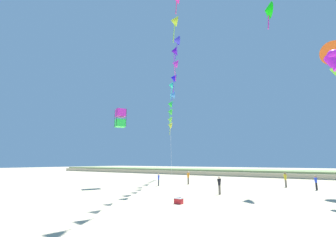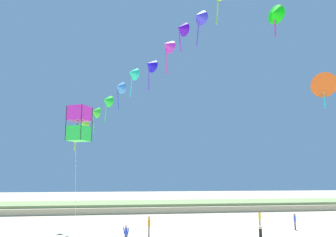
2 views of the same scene
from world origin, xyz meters
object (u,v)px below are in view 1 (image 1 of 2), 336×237
Objects in this scene: large_kite_low_lead at (120,118)px; large_kite_outer_drift at (334,62)px; large_kite_mid_trail at (268,11)px; large_kite_high_solo at (335,52)px; beach_cooler at (179,201)px; person_far_left at (219,184)px; person_mid_center at (159,179)px; person_far_right at (316,182)px; person_near_right at (285,179)px; person_near_left at (188,177)px.

large_kite_outer_drift reaches higher than large_kite_low_lead.
large_kite_low_lead is at bearing -160.84° from large_kite_mid_trail.
large_kite_low_lead is 25.03m from large_kite_high_solo.
large_kite_outer_drift is 4.05× the size of beach_cooler.
person_mid_center is at bearing 161.33° from person_far_left.
large_kite_mid_trail is at bearing -129.54° from person_far_right.
person_far_right is 12.75m from large_kite_outer_drift.
large_kite_outer_drift is (9.84, 1.48, 10.17)m from person_far_left.
person_near_right is at bearing 26.98° from person_mid_center.
person_near_right is 1.06× the size of person_far_left.
person_near_right is 16.87m from beach_cooler.
person_near_left is at bearing 135.19° from person_far_left.
person_near_left reaches higher than person_far_right.
person_near_right is 0.74× the size of large_kite_outer_drift.
large_kite_low_lead reaches higher than person_far_left.
person_far_left is at bearing -171.47° from large_kite_outer_drift.
person_mid_center is 24.09m from large_kite_mid_trail.
person_near_left is 1.14× the size of person_mid_center.
person_mid_center is at bearing -153.02° from person_near_right.
person_near_right is 0.50× the size of large_kite_mid_trail.
person_far_right is 2.63× the size of beach_cooler.
large_kite_high_solo is at bearing -24.35° from person_near_right.
person_mid_center is 0.99× the size of person_far_right.
large_kite_mid_trail reaches higher than person_mid_center.
large_kite_outer_drift is at bearing 35.25° from beach_cooler.
large_kite_high_solo reaches higher than beach_cooler.
person_far_left reaches higher than person_far_right.
person_far_left is 1.07× the size of person_far_right.
person_far_left is 0.71× the size of large_kite_low_lead.
large_kite_low_lead reaches higher than person_near_right.
person_far_left is 0.70× the size of large_kite_outer_drift.
person_mid_center is at bearing 46.97° from large_kite_low_lead.
large_kite_high_solo is 6.58m from large_kite_outer_drift.
person_far_right is (16.58, 5.62, 0.01)m from person_mid_center.
person_mid_center is (-2.15, -3.84, -0.12)m from person_near_left.
beach_cooler is at bearing -119.25° from person_far_right.
person_far_left is at bearing -113.91° from person_near_right.
person_mid_center is (-13.54, -6.90, -0.13)m from person_near_right.
person_mid_center is 2.61× the size of beach_cooler.
person_mid_center is at bearing -170.39° from large_kite_mid_trail.
person_far_right is at bearing 50.46° from large_kite_mid_trail.
large_kite_mid_trail is at bearing 142.11° from large_kite_outer_drift.
person_far_right is 0.44× the size of large_kite_mid_trail.
large_kite_high_solo reaches higher than large_kite_outer_drift.
person_near_left is 14.54m from person_far_right.
person_mid_center is 9.63m from person_far_left.
person_near_right is at bearing 15.02° from person_near_left.
beach_cooler is at bearing -97.56° from person_far_left.
person_mid_center is 0.44× the size of large_kite_mid_trail.
large_kite_outer_drift is (5.08, -3.96, -9.32)m from large_kite_mid_trail.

